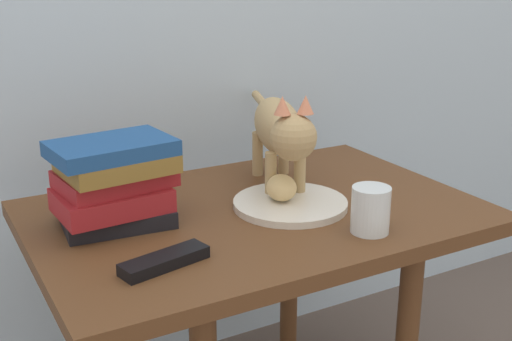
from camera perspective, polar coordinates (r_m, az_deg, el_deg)
The scene contains 7 objects.
side_table at distance 1.32m, azimuth -0.00°, elevation -6.32°, with size 0.86×0.58×0.55m.
plate at distance 1.30m, azimuth 3.00°, elevation -2.92°, with size 0.23×0.23×0.01m, color silver.
bread_roll at distance 1.29m, azimuth 2.23°, elevation -1.50°, with size 0.08×0.06×0.05m, color #E0BC7A.
cat at distance 1.36m, azimuth 2.14°, elevation 3.61°, with size 0.20×0.46×0.23m.
book_stack at distance 1.21m, azimuth -12.25°, elevation -1.04°, with size 0.22×0.17×0.16m.
candle_jar at distance 1.19m, azimuth 9.94°, elevation -3.60°, with size 0.07×0.07×0.08m.
tv_remote at distance 1.07m, azimuth -7.97°, elevation -7.79°, with size 0.15×0.04×0.02m, color black.
Camera 1 is at (-0.58, -1.05, 1.02)m, focal length 45.92 mm.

